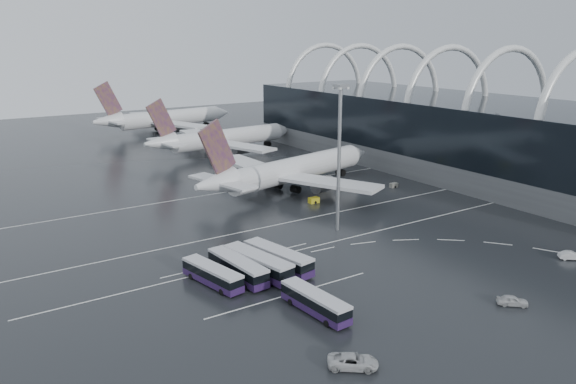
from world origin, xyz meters
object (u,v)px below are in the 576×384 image
airliner_gate_c (164,119)px  gse_cart_belly_b (330,183)px  van_curve_c (572,256)px  bus_row_far_b (315,302)px  floodlight_mast (339,141)px  bus_row_near_a (212,274)px  bus_row_near_c (258,263)px  gse_cart_belly_e (324,181)px  bus_row_near_d (278,258)px  airliner_main (289,171)px  gse_cart_belly_c (314,200)px  bus_row_near_b (238,267)px  van_curve_a (353,361)px  airliner_gate_b (221,139)px  van_curve_b (512,301)px  gse_cart_belly_d (394,185)px

airliner_gate_c → gse_cart_belly_b: 103.47m
van_curve_c → airliner_gate_c: bearing=42.7°
bus_row_far_b → floodlight_mast: size_ratio=0.43×
gse_cart_belly_b → bus_row_near_a: bearing=-143.9°
bus_row_near_c → bus_row_near_a: bearing=75.6°
gse_cart_belly_e → bus_row_near_d: bearing=-134.4°
airliner_main → floodlight_mast: bearing=-118.6°
bus_row_near_a → bus_row_near_c: (7.68, -0.60, 0.25)m
airliner_gate_c → gse_cart_belly_c: airliner_gate_c is taller
bus_row_near_d → floodlight_mast: floodlight_mast is taller
bus_row_near_c → airliner_gate_c: bearing=-25.5°
bus_row_near_b → van_curve_a: bearing=173.8°
airliner_main → airliner_gate_b: 51.13m
bus_row_near_c → floodlight_mast: size_ratio=0.51×
bus_row_near_c → van_curve_a: bus_row_near_c is taller
van_curve_b → floodlight_mast: size_ratio=0.15×
gse_cart_belly_c → gse_cart_belly_e: (12.51, 13.01, -0.06)m
van_curve_c → gse_cart_belly_b: 62.13m
bus_row_far_b → floodlight_mast: floodlight_mast is taller
bus_row_near_b → bus_row_near_c: 3.37m
bus_row_near_c → gse_cart_belly_d: bus_row_near_c is taller
bus_row_near_c → van_curve_b: bearing=-149.6°
bus_row_near_b → van_curve_b: 40.61m
airliner_gate_b → bus_row_near_a: airliner_gate_b is taller
van_curve_b → gse_cart_belly_d: bearing=14.0°
van_curve_c → gse_cart_belly_c: (-16.78, 51.65, -0.05)m
bus_row_near_a → gse_cart_belly_c: bus_row_near_a is taller
bus_row_far_b → floodlight_mast: bearing=-47.2°
bus_row_near_d → bus_row_near_c: bearing=82.3°
bus_row_near_c → bus_row_near_b: bearing=70.9°
airliner_gate_c → bus_row_near_c: 146.82m
airliner_gate_c → van_curve_c: bearing=-93.8°
van_curve_b → gse_cart_belly_e: (19.00, 69.69, -0.14)m
airliner_main → bus_row_near_b: bearing=-145.2°
bus_row_near_c → bus_row_near_d: 3.92m
bus_row_near_a → gse_cart_belly_d: bearing=-77.6°
bus_row_near_a → van_curve_b: bearing=-143.3°
bus_row_near_b → van_curve_b: bearing=-141.1°
bus_row_near_a → van_curve_a: bus_row_near_a is taller
gse_cart_belly_d → bus_row_near_c: bearing=-153.6°
van_curve_a → floodlight_mast: (28.17, 38.68, 16.96)m
bus_row_near_b → bus_row_near_d: (7.24, -0.35, 0.07)m
gse_cart_belly_e → van_curve_b: bearing=-105.2°
airliner_gate_c → van_curve_c: airliner_gate_c is taller
bus_row_near_c → airliner_gate_b: bearing=-33.4°
van_curve_a → bus_row_near_b: bearing=35.7°
bus_row_near_a → airliner_gate_b: bearing=-38.4°
airliner_main → bus_row_far_b: 64.09m
bus_row_near_a → floodlight_mast: bearing=-84.1°
van_curve_a → floodlight_mast: bearing=1.4°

